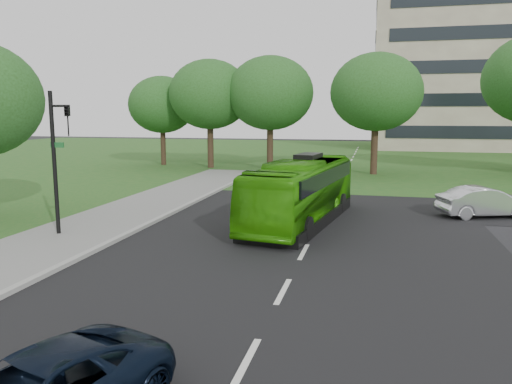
% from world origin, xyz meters
% --- Properties ---
extents(ground, '(160.00, 160.00, 0.00)m').
position_xyz_m(ground, '(0.00, 0.00, 0.00)').
color(ground, black).
rests_on(ground, ground).
extents(street_surfaces, '(120.00, 120.00, 0.15)m').
position_xyz_m(street_surfaces, '(-0.38, 22.75, 0.03)').
color(street_surfaces, black).
rests_on(street_surfaces, ground).
extents(tree_park_a, '(7.14, 7.14, 9.49)m').
position_xyz_m(tree_park_a, '(-11.94, 27.56, 6.44)').
color(tree_park_a, black).
rests_on(tree_park_a, ground).
extents(tree_park_b, '(7.34, 7.34, 9.62)m').
position_xyz_m(tree_park_b, '(-6.47, 27.32, 6.49)').
color(tree_park_b, black).
rests_on(tree_park_b, ground).
extents(tree_park_c, '(7.14, 7.14, 9.48)m').
position_xyz_m(tree_park_c, '(2.26, 25.85, 6.43)').
color(tree_park_c, black).
rests_on(tree_park_c, ground).
extents(tree_park_f, '(6.17, 6.17, 8.24)m').
position_xyz_m(tree_park_f, '(-17.04, 28.87, 5.60)').
color(tree_park_f, black).
rests_on(tree_park_f, ground).
extents(bus, '(3.84, 10.23, 2.78)m').
position_xyz_m(bus, '(-0.79, 6.82, 1.39)').
color(bus, '#31950A').
rests_on(bus, ground).
extents(sedan, '(4.56, 2.85, 1.42)m').
position_xyz_m(sedan, '(7.40, 10.00, 0.71)').
color(sedan, silver).
rests_on(sedan, ground).
extents(traffic_light, '(0.90, 0.26, 5.63)m').
position_xyz_m(traffic_light, '(-9.48, 2.00, 3.30)').
color(traffic_light, black).
rests_on(traffic_light, ground).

